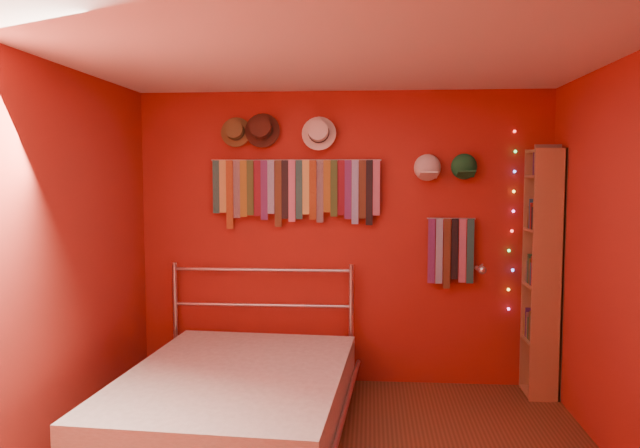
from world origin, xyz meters
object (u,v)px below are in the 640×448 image
(bed, at_px, (235,400))
(tie_rack, at_px, (296,188))
(reading_lamp, at_px, (481,270))
(bookshelf, at_px, (547,271))

(bed, bearing_deg, tie_rack, 79.02)
(tie_rack, relative_size, bed, 0.66)
(reading_lamp, bearing_deg, tie_rack, 173.69)
(tie_rack, distance_m, bookshelf, 2.16)
(reading_lamp, relative_size, bookshelf, 0.15)
(reading_lamp, height_order, bed, reading_lamp)
(reading_lamp, xyz_separation_m, bed, (-1.82, -0.95, -0.79))
(bookshelf, bearing_deg, tie_rack, 175.69)
(reading_lamp, height_order, bookshelf, bookshelf)
(bookshelf, height_order, bed, bookshelf)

